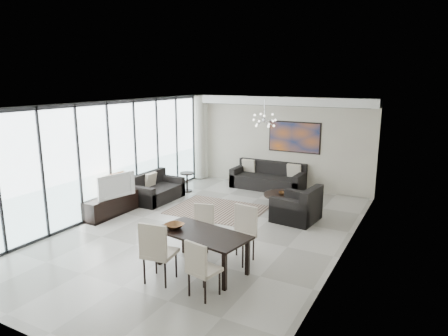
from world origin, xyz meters
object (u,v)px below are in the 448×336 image
Objects in this scene: television at (114,185)px; sofa_main at (268,180)px; dining_table at (202,237)px; coffee_table at (283,200)px; tv_console at (112,205)px.

sofa_main is at bearing -16.32° from television.
sofa_main is 1.24× the size of dining_table.
television is at bearing 157.41° from dining_table.
dining_table is (3.48, -1.45, -0.19)m from television.
coffee_table is 4.54m from tv_console.
coffee_table is 4.48m from television.
television reaches higher than coffee_table.
sofa_main is 5.87m from dining_table.
television reaches higher than dining_table.
television is 3.77m from dining_table.
tv_console is 1.56× the size of television.
coffee_table is 0.58× the size of dining_table.
sofa_main is at bearing 58.88° from tv_console.
coffee_table is 1.01× the size of television.
tv_console is at bearing -144.01° from coffee_table.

